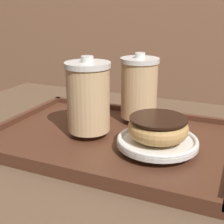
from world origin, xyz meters
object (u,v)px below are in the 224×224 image
(coffee_cup_rear, at_px, (139,87))
(spoon, at_px, (79,110))
(donut_chocolate_glazed, at_px, (158,128))
(coffee_cup_front, at_px, (88,97))

(coffee_cup_rear, relative_size, spoon, 1.11)
(donut_chocolate_glazed, relative_size, spoon, 0.83)
(coffee_cup_rear, relative_size, donut_chocolate_glazed, 1.33)
(coffee_cup_rear, bearing_deg, donut_chocolate_glazed, -58.83)
(coffee_cup_front, height_order, coffee_cup_rear, coffee_cup_front)
(coffee_cup_front, bearing_deg, spoon, 129.36)
(coffee_cup_front, relative_size, coffee_cup_rear, 1.04)
(spoon, bearing_deg, donut_chocolate_glazed, 84.05)
(coffee_cup_front, relative_size, donut_chocolate_glazed, 1.38)
(coffee_cup_front, xyz_separation_m, spoon, (-0.07, 0.09, -0.06))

